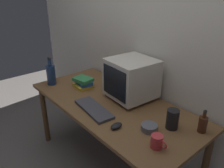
# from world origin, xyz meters

# --- Properties ---
(ground_plane) EXTENTS (6.00, 6.00, 0.00)m
(ground_plane) POSITION_xyz_m (0.00, 0.00, 0.00)
(ground_plane) COLOR slate
(back_wall) EXTENTS (4.00, 0.08, 2.50)m
(back_wall) POSITION_xyz_m (0.00, 0.45, 1.25)
(back_wall) COLOR silver
(back_wall) RESTS_ON ground
(desk) EXTENTS (1.67, 0.78, 0.71)m
(desk) POSITION_xyz_m (0.00, 0.00, 0.63)
(desk) COLOR brown
(desk) RESTS_ON ground
(crt_monitor) EXTENTS (0.41, 0.41, 0.37)m
(crt_monitor) POSITION_xyz_m (0.04, 0.19, 0.91)
(crt_monitor) COLOR beige
(crt_monitor) RESTS_ON desk
(keyboard) EXTENTS (0.43, 0.19, 0.02)m
(keyboard) POSITION_xyz_m (0.01, -0.21, 0.73)
(keyboard) COLOR #3F3F47
(keyboard) RESTS_ON desk
(computer_mouse) EXTENTS (0.07, 0.10, 0.04)m
(computer_mouse) POSITION_xyz_m (0.32, -0.23, 0.73)
(computer_mouse) COLOR black
(computer_mouse) RESTS_ON desk
(bottle_tall) EXTENTS (0.09, 0.09, 0.30)m
(bottle_tall) POSITION_xyz_m (-0.71, -0.23, 0.83)
(bottle_tall) COLOR navy
(bottle_tall) RESTS_ON desk
(bottle_short) EXTENTS (0.06, 0.06, 0.18)m
(bottle_short) POSITION_xyz_m (0.74, 0.21, 0.78)
(bottle_short) COLOR #472314
(bottle_short) RESTS_ON desk
(book_stack) EXTENTS (0.20, 0.17, 0.10)m
(book_stack) POSITION_xyz_m (-0.43, -0.01, 0.77)
(book_stack) COLOR gold
(book_stack) RESTS_ON desk
(mug) EXTENTS (0.12, 0.08, 0.09)m
(mug) POSITION_xyz_m (0.65, -0.16, 0.76)
(mug) COLOR #CC383D
(mug) RESTS_ON desk
(cd_spindle) EXTENTS (0.12, 0.12, 0.04)m
(cd_spindle) POSITION_xyz_m (0.49, -0.06, 0.74)
(cd_spindle) COLOR #595B66
(cd_spindle) RESTS_ON desk
(metal_canister) EXTENTS (0.09, 0.09, 0.15)m
(metal_canister) POSITION_xyz_m (0.58, 0.09, 0.79)
(metal_canister) COLOR black
(metal_canister) RESTS_ON desk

